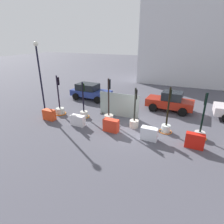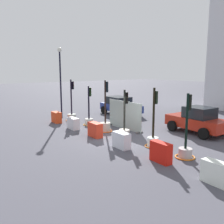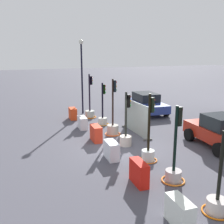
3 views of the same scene
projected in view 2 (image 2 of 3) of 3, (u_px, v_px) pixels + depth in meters
name	position (u px, v px, depth m)	size (l,w,h in m)	color
ground_plane	(122.00, 139.00, 14.98)	(120.00, 120.00, 0.00)	#494852
traffic_light_0	(72.00, 114.00, 20.17)	(0.96, 0.96, 3.28)	beige
traffic_light_1	(89.00, 118.00, 18.60)	(0.86, 0.86, 2.88)	beige
traffic_light_2	(105.00, 123.00, 16.72)	(0.94, 0.94, 3.37)	#B2AA9F
traffic_light_3	(124.00, 128.00, 15.09)	(0.64, 0.64, 2.90)	beige
traffic_light_4	(153.00, 136.00, 13.44)	(0.87, 0.87, 3.14)	silver
traffic_light_5	(186.00, 147.00, 11.77)	(0.93, 0.93, 3.02)	#BAB1B0
construction_barrier_0	(56.00, 117.00, 19.43)	(1.00, 0.52, 0.83)	red
construction_barrier_1	(73.00, 123.00, 17.38)	(1.09, 0.51, 0.78)	silver
construction_barrier_2	(95.00, 130.00, 15.37)	(1.08, 0.50, 0.88)	red
construction_barrier_3	(121.00, 140.00, 13.22)	(1.06, 0.52, 0.84)	silver
construction_barrier_4	(161.00, 152.00, 11.21)	(1.06, 0.44, 0.92)	red
construction_barrier_5	(215.00, 173.00, 9.12)	(1.01, 0.49, 0.84)	silver
car_red_compact	(197.00, 120.00, 16.19)	(4.07, 2.27, 1.72)	#9F2012
car_blue_estate	(120.00, 106.00, 22.74)	(4.28, 2.34, 1.60)	navy
street_lamp_post	(60.00, 73.00, 20.72)	(0.36, 0.36, 5.77)	black
site_fence_panel	(124.00, 116.00, 17.30)	(3.34, 0.50, 1.93)	#90A09A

